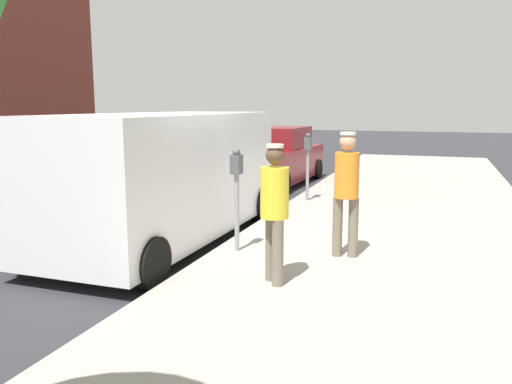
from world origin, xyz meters
TOP-DOWN VIEW (x-y plane):
  - ground_plane at (0.00, 0.00)m, footprint 80.00×80.00m
  - sidewalk_slab at (3.50, 0.00)m, footprint 5.00×32.00m
  - parking_meter_near at (1.35, -0.00)m, footprint 0.14×0.18m
  - parking_meter_far at (1.35, 4.37)m, footprint 0.14×0.18m
  - pedestrian_in_orange at (2.91, 0.23)m, footprint 0.36×0.34m
  - pedestrian_in_yellow at (2.29, -1.17)m, footprint 0.34×0.34m
  - parked_van at (-0.15, 0.54)m, footprint 2.17×5.22m
  - parked_sedan_ahead at (-0.38, 7.36)m, footprint 2.09×4.47m

SIDE VIEW (x-z plane):
  - ground_plane at x=0.00m, z-range 0.00..0.00m
  - sidewalk_slab at x=3.50m, z-range 0.00..0.15m
  - parked_sedan_ahead at x=-0.38m, z-range -0.08..1.57m
  - pedestrian_in_yellow at x=2.29m, z-range 0.27..1.96m
  - parked_van at x=-0.15m, z-range 0.08..2.23m
  - pedestrian_in_orange at x=2.91m, z-range 0.29..2.06m
  - parking_meter_near at x=1.35m, z-range 0.42..1.94m
  - parking_meter_far at x=1.35m, z-range 0.42..1.94m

